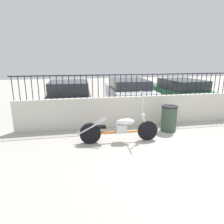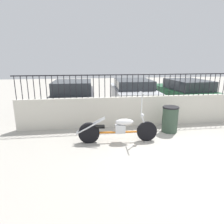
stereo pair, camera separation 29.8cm
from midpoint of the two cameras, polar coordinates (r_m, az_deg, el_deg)
The scene contains 8 objects.
ground_plane at distance 5.35m, azimuth 17.86°, elevation -11.27°, with size 40.00×40.00×0.00m, color #ADA89E.
low_wall at distance 7.23m, azimuth 9.19°, elevation 0.54°, with size 9.06×0.18×1.04m.
fence_railing at distance 7.05m, azimuth 9.55°, elevation 8.69°, with size 9.06×0.04×0.77m.
motorcycle_orange at distance 5.64m, azimuth -0.45°, elevation -4.98°, with size 2.30×0.52×1.42m.
trash_bin at distance 6.71m, azimuth 14.73°, elevation -1.79°, with size 0.52×0.52×0.83m.
car_dark_grey at distance 9.26m, azimuth -12.92°, elevation 4.53°, with size 1.95×4.00×1.34m.
car_silver at distance 9.88m, azimuth 3.88°, elevation 5.58°, with size 1.99×4.19×1.33m.
car_green at distance 10.80m, azimuth 18.12°, elevation 5.56°, with size 2.09×4.67×1.30m.
Camera 1 is at (-2.59, -4.14, 2.31)m, focal length 32.00 mm.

